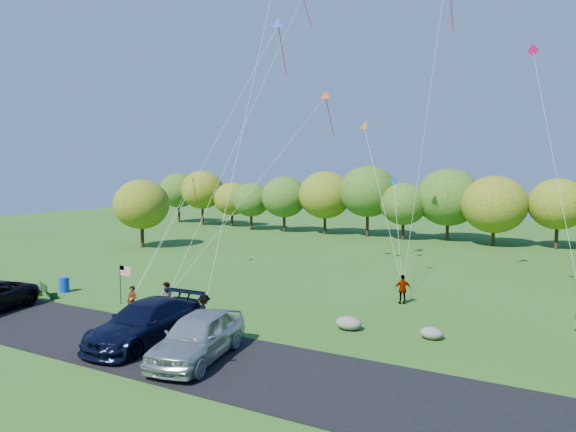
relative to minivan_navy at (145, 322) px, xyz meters
name	(u,v)px	position (x,y,z in m)	size (l,w,h in m)	color
ground	(208,324)	(0.66, 3.75, -0.98)	(140.00, 140.00, 0.00)	#2C5919
asphalt_lane	(153,347)	(0.66, -0.25, -0.95)	(44.00, 6.00, 0.06)	black
treeline	(387,198)	(-1.48, 40.35, 3.71)	(76.87, 28.09, 8.12)	#3B2A15
minivan_navy	(145,322)	(0.00, 0.00, 0.00)	(2.58, 6.35, 1.84)	black
minivan_silver	(198,336)	(3.40, -0.52, 0.05)	(2.29, 5.69, 1.94)	#A9B0B4
flyer_a	(132,301)	(-3.78, 2.95, -0.15)	(0.60, 0.40, 1.66)	#4C4C59
flyer_b	(167,298)	(-2.39, 4.14, -0.09)	(0.86, 0.67, 1.77)	#4C4C59
flyer_c	(204,312)	(1.06, 2.95, -0.10)	(1.14, 0.65, 1.76)	#4C4C59
flyer_d	(403,289)	(8.33, 12.43, -0.11)	(1.02, 0.43, 1.74)	#4C4C59
park_bench	(45,290)	(-11.45, 3.25, -0.47)	(1.67, 0.92, 0.95)	#163A15
trash_barrel	(64,285)	(-11.76, 4.91, -0.50)	(0.64, 0.64, 0.96)	#0D37C3
flag_assembly	(123,275)	(-6.03, 4.50, 0.76)	(0.87, 0.56, 2.34)	black
boulder_near	(349,323)	(7.35, 6.32, -0.65)	(1.31, 1.03, 0.66)	gray
boulder_far	(431,333)	(11.28, 6.84, -0.70)	(1.07, 0.89, 0.56)	gray
kites_aloft	(333,6)	(2.12, 16.07, 17.97)	(24.27, 8.11, 19.65)	red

